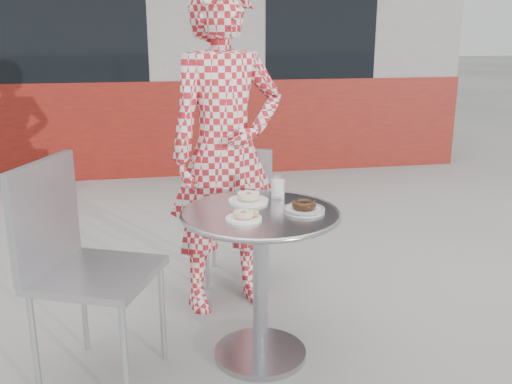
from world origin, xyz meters
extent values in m
plane|color=#A19E99|center=(0.00, 0.00, 0.00)|extent=(60.00, 60.00, 0.00)
cube|color=gray|center=(0.00, 5.60, 1.50)|extent=(6.00, 4.00, 3.00)
cube|color=maroon|center=(0.00, 3.68, 0.50)|extent=(6.02, 0.20, 1.00)
cube|color=black|center=(-1.20, 3.61, 1.70)|extent=(1.60, 0.04, 1.40)
cube|color=black|center=(1.40, 3.61, 1.70)|extent=(1.20, 0.04, 1.40)
cylinder|color=#B4B3B8|center=(0.03, 0.00, 0.01)|extent=(0.44, 0.44, 0.03)
cylinder|color=#B4B3B8|center=(0.03, 0.00, 0.36)|extent=(0.07, 0.07, 0.70)
cylinder|color=#B4B3B8|center=(0.03, 0.00, 0.72)|extent=(0.70, 0.70, 0.02)
torus|color=#B4B3B8|center=(0.03, 0.00, 0.72)|extent=(0.72, 0.72, 0.02)
cube|color=#AAADB2|center=(0.07, 0.89, 0.44)|extent=(0.50, 0.50, 0.03)
cube|color=#AAADB2|center=(0.03, 0.70, 0.66)|extent=(0.41, 0.12, 0.41)
cube|color=#AAADB2|center=(-0.68, -0.05, 0.50)|extent=(0.61, 0.61, 0.03)
cube|color=#AAADB2|center=(-0.89, 0.04, 0.75)|extent=(0.22, 0.44, 0.47)
imported|color=#B21B24|center=(-0.04, 0.59, 0.88)|extent=(0.72, 0.56, 1.75)
cylinder|color=white|center=(0.00, 0.15, 0.73)|extent=(0.19, 0.19, 0.01)
torus|color=tan|center=(0.00, 0.15, 0.76)|extent=(0.11, 0.11, 0.04)
cylinder|color=white|center=(-0.06, -0.10, 0.73)|extent=(0.15, 0.15, 0.01)
torus|color=tan|center=(-0.06, -0.10, 0.75)|extent=(0.09, 0.09, 0.03)
sphere|color=#B77A3F|center=(-0.01, -0.11, 0.75)|extent=(0.03, 0.03, 0.03)
cylinder|color=white|center=(0.22, -0.04, 0.73)|extent=(0.18, 0.18, 0.01)
torus|color=black|center=(0.22, -0.04, 0.76)|extent=(0.11, 0.11, 0.04)
torus|color=black|center=(0.22, -0.04, 0.74)|extent=(0.19, 0.19, 0.02)
cylinder|color=white|center=(0.15, 0.19, 0.77)|extent=(0.06, 0.06, 0.09)
cylinder|color=white|center=(0.15, 0.19, 0.78)|extent=(0.07, 0.07, 0.11)
camera|label=1|loc=(-0.44, -2.37, 1.50)|focal=40.00mm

